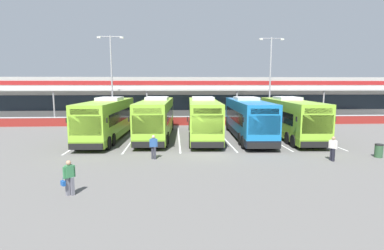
{
  "coord_description": "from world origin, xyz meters",
  "views": [
    {
      "loc": [
        -2.55,
        -21.58,
        5.01
      ],
      "look_at": [
        -1.05,
        3.0,
        1.6
      ],
      "focal_mm": 27.84,
      "sensor_mm": 36.0,
      "label": 1
    }
  ],
  "objects_px": {
    "coach_bus_left_centre": "(156,119)",
    "pedestrian_child": "(154,146)",
    "lamp_post_west": "(112,74)",
    "coach_bus_leftmost": "(108,119)",
    "litter_bin": "(379,151)",
    "coach_bus_right_centre": "(248,119)",
    "pedestrian_with_handbag": "(69,177)",
    "lamp_post_centre": "(270,74)",
    "coach_bus_centre": "(203,119)",
    "coach_bus_rightmost": "(290,119)",
    "pedestrian_in_dark_coat": "(333,148)"
  },
  "relations": [
    {
      "from": "pedestrian_with_handbag",
      "to": "coach_bus_right_centre",
      "type": "bearing_deg",
      "value": 49.9
    },
    {
      "from": "lamp_post_centre",
      "to": "coach_bus_left_centre",
      "type": "bearing_deg",
      "value": -142.2
    },
    {
      "from": "pedestrian_with_handbag",
      "to": "pedestrian_child",
      "type": "bearing_deg",
      "value": 62.34
    },
    {
      "from": "coach_bus_rightmost",
      "to": "coach_bus_left_centre",
      "type": "bearing_deg",
      "value": 176.68
    },
    {
      "from": "coach_bus_leftmost",
      "to": "coach_bus_right_centre",
      "type": "height_order",
      "value": "same"
    },
    {
      "from": "coach_bus_rightmost",
      "to": "lamp_post_west",
      "type": "xyz_separation_m",
      "value": [
        -18.72,
        11.64,
        4.5
      ]
    },
    {
      "from": "lamp_post_west",
      "to": "lamp_post_centre",
      "type": "relative_size",
      "value": 1.0
    },
    {
      "from": "lamp_post_centre",
      "to": "pedestrian_with_handbag",
      "type": "bearing_deg",
      "value": -124.14
    },
    {
      "from": "coach_bus_leftmost",
      "to": "pedestrian_child",
      "type": "xyz_separation_m",
      "value": [
        4.66,
        -7.77,
        -0.91
      ]
    },
    {
      "from": "pedestrian_child",
      "to": "pedestrian_with_handbag",
      "type": "bearing_deg",
      "value": -117.66
    },
    {
      "from": "coach_bus_left_centre",
      "to": "litter_bin",
      "type": "bearing_deg",
      "value": -29.03
    },
    {
      "from": "pedestrian_with_handbag",
      "to": "litter_bin",
      "type": "height_order",
      "value": "pedestrian_with_handbag"
    },
    {
      "from": "coach_bus_leftmost",
      "to": "litter_bin",
      "type": "distance_m",
      "value": 21.74
    },
    {
      "from": "lamp_post_west",
      "to": "pedestrian_child",
      "type": "bearing_deg",
      "value": -71.31
    },
    {
      "from": "pedestrian_child",
      "to": "pedestrian_in_dark_coat",
      "type": "bearing_deg",
      "value": -5.96
    },
    {
      "from": "coach_bus_centre",
      "to": "lamp_post_centre",
      "type": "height_order",
      "value": "lamp_post_centre"
    },
    {
      "from": "pedestrian_with_handbag",
      "to": "pedestrian_in_dark_coat",
      "type": "xyz_separation_m",
      "value": [
        15.09,
        5.18,
        0.02
      ]
    },
    {
      "from": "coach_bus_rightmost",
      "to": "pedestrian_child",
      "type": "relative_size",
      "value": 7.56
    },
    {
      "from": "lamp_post_centre",
      "to": "coach_bus_rightmost",
      "type": "bearing_deg",
      "value": -98.9
    },
    {
      "from": "coach_bus_centre",
      "to": "pedestrian_child",
      "type": "xyz_separation_m",
      "value": [
        -4.12,
        -7.84,
        -0.91
      ]
    },
    {
      "from": "coach_bus_left_centre",
      "to": "pedestrian_in_dark_coat",
      "type": "distance_m",
      "value": 15.29
    },
    {
      "from": "coach_bus_right_centre",
      "to": "pedestrian_with_handbag",
      "type": "bearing_deg",
      "value": -130.1
    },
    {
      "from": "coach_bus_right_centre",
      "to": "coach_bus_rightmost",
      "type": "distance_m",
      "value": 4.06
    },
    {
      "from": "coach_bus_right_centre",
      "to": "lamp_post_west",
      "type": "xyz_separation_m",
      "value": [
        -14.66,
        11.8,
        4.5
      ]
    },
    {
      "from": "litter_bin",
      "to": "coach_bus_rightmost",
      "type": "bearing_deg",
      "value": 111.56
    },
    {
      "from": "coach_bus_leftmost",
      "to": "lamp_post_west",
      "type": "distance_m",
      "value": 12.34
    },
    {
      "from": "coach_bus_centre",
      "to": "pedestrian_child",
      "type": "bearing_deg",
      "value": -117.69
    },
    {
      "from": "pedestrian_with_handbag",
      "to": "pedestrian_in_dark_coat",
      "type": "distance_m",
      "value": 15.96
    },
    {
      "from": "lamp_post_west",
      "to": "litter_bin",
      "type": "bearing_deg",
      "value": -41.88
    },
    {
      "from": "coach_bus_left_centre",
      "to": "pedestrian_child",
      "type": "bearing_deg",
      "value": -88.13
    },
    {
      "from": "pedestrian_in_dark_coat",
      "to": "lamp_post_west",
      "type": "xyz_separation_m",
      "value": [
        -18.2,
        20.34,
        5.42
      ]
    },
    {
      "from": "coach_bus_rightmost",
      "to": "pedestrian_with_handbag",
      "type": "bearing_deg",
      "value": -138.36
    },
    {
      "from": "pedestrian_in_dark_coat",
      "to": "pedestrian_child",
      "type": "height_order",
      "value": "same"
    },
    {
      "from": "pedestrian_child",
      "to": "lamp_post_west",
      "type": "distance_m",
      "value": 20.89
    },
    {
      "from": "coach_bus_right_centre",
      "to": "pedestrian_with_handbag",
      "type": "height_order",
      "value": "coach_bus_right_centre"
    },
    {
      "from": "coach_bus_left_centre",
      "to": "pedestrian_child",
      "type": "xyz_separation_m",
      "value": [
        0.27,
        -8.2,
        -0.91
      ]
    },
    {
      "from": "coach_bus_rightmost",
      "to": "litter_bin",
      "type": "distance_m",
      "value": 8.67
    },
    {
      "from": "coach_bus_leftmost",
      "to": "litter_bin",
      "type": "bearing_deg",
      "value": -22.39
    },
    {
      "from": "pedestrian_in_dark_coat",
      "to": "coach_bus_centre",
      "type": "bearing_deg",
      "value": 130.03
    },
    {
      "from": "coach_bus_left_centre",
      "to": "coach_bus_right_centre",
      "type": "xyz_separation_m",
      "value": [
        8.46,
        -0.88,
        0.0
      ]
    },
    {
      "from": "pedestrian_child",
      "to": "coach_bus_centre",
      "type": "bearing_deg",
      "value": 62.31
    },
    {
      "from": "coach_bus_right_centre",
      "to": "coach_bus_left_centre",
      "type": "bearing_deg",
      "value": 174.04
    },
    {
      "from": "litter_bin",
      "to": "coach_bus_centre",
      "type": "bearing_deg",
      "value": 143.53
    },
    {
      "from": "pedestrian_with_handbag",
      "to": "lamp_post_centre",
      "type": "height_order",
      "value": "lamp_post_centre"
    },
    {
      "from": "coach_bus_leftmost",
      "to": "coach_bus_left_centre",
      "type": "height_order",
      "value": "same"
    },
    {
      "from": "coach_bus_leftmost",
      "to": "coach_bus_centre",
      "type": "bearing_deg",
      "value": 0.51
    },
    {
      "from": "pedestrian_with_handbag",
      "to": "pedestrian_child",
      "type": "relative_size",
      "value": 1.0
    },
    {
      "from": "pedestrian_child",
      "to": "lamp_post_west",
      "type": "bearing_deg",
      "value": 108.69
    },
    {
      "from": "coach_bus_centre",
      "to": "coach_bus_rightmost",
      "type": "distance_m",
      "value": 8.15
    },
    {
      "from": "coach_bus_right_centre",
      "to": "pedestrian_child",
      "type": "height_order",
      "value": "coach_bus_right_centre"
    }
  ]
}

